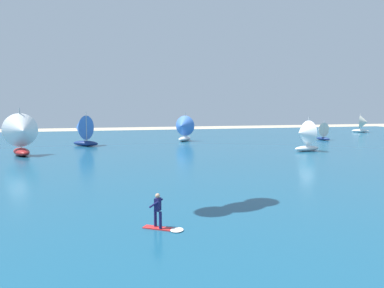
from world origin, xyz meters
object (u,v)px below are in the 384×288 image
sailboat_leading (22,134)px  sailboat_anchored_offshore (82,130)px  kitesurfer (162,216)px  sailboat_far_right (304,136)px  sailboat_mid_right (321,131)px  sailboat_outermost (183,128)px  sailboat_heeled_over (363,124)px

sailboat_leading → sailboat_anchored_offshore: sailboat_leading is taller
kitesurfer → sailboat_far_right: (23.44, 24.57, 1.46)m
sailboat_mid_right → sailboat_outermost: (-24.24, 4.13, 0.64)m
sailboat_outermost → sailboat_mid_right: bearing=-9.7°
sailboat_far_right → sailboat_heeled_over: 44.53m
kitesurfer → sailboat_mid_right: size_ratio=0.55×
kitesurfer → sailboat_leading: bearing=110.7°
sailboat_far_right → sailboat_mid_right: bearing=47.9°
sailboat_mid_right → sailboat_anchored_offshore: size_ratio=0.69×
sailboat_heeled_over → kitesurfer: bearing=-137.4°
kitesurfer → sailboat_leading: (-11.07, 29.31, 1.98)m
kitesurfer → sailboat_heeled_over: size_ratio=0.43×
sailboat_far_right → sailboat_anchored_offshore: 31.74m
kitesurfer → sailboat_outermost: size_ratio=0.40×
sailboat_heeled_over → sailboat_leading: bearing=-160.9°
sailboat_heeled_over → sailboat_anchored_offshore: size_ratio=0.88×
sailboat_mid_right → sailboat_heeled_over: bearing=34.0°
sailboat_mid_right → sailboat_leading: bearing=-169.0°
sailboat_far_right → sailboat_leading: 34.84m
kitesurfer → sailboat_anchored_offshore: sailboat_anchored_offshore is taller
sailboat_heeled_over → sailboat_anchored_offshore: 63.78m
sailboat_far_right → sailboat_anchored_offshore: (-28.08, 14.80, 0.28)m
sailboat_far_right → sailboat_leading: sailboat_leading is taller
sailboat_outermost → sailboat_anchored_offshore: 16.71m
kitesurfer → sailboat_mid_right: (35.99, 38.45, 1.00)m
sailboat_far_right → sailboat_leading: bearing=172.2°
sailboat_mid_right → sailboat_outermost: sailboat_outermost is taller
sailboat_mid_right → sailboat_heeled_over: size_ratio=0.78×
kitesurfer → sailboat_mid_right: sailboat_mid_right is taller
sailboat_outermost → sailboat_leading: bearing=-149.8°
sailboat_heeled_over → sailboat_outermost: sailboat_outermost is taller
sailboat_outermost → sailboat_heeled_over: bearing=12.9°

